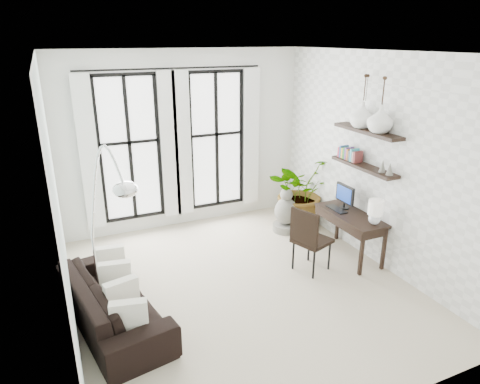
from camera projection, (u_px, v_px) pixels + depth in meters
floor at (241, 286)px, 6.15m from camera, size 5.00×5.00×0.00m
ceiling at (242, 52)px, 5.06m from camera, size 5.00×5.00×0.00m
wall_left at (57, 206)px, 4.74m from camera, size 0.00×5.00×5.00m
wall_right at (377, 161)px, 6.47m from camera, size 0.00×5.00×5.00m
wall_back at (185, 141)px, 7.75m from camera, size 4.50×0.00×4.50m
windows at (175, 145)px, 7.62m from camera, size 3.26×0.13×2.65m
wall_shelves at (363, 152)px, 6.51m from camera, size 0.25×1.30×0.60m
sofa at (112, 301)px, 5.26m from camera, size 1.20×2.25×0.62m
throw_pillows at (119, 286)px, 5.24m from camera, size 0.40×1.52×0.40m
plant at (300, 190)px, 7.98m from camera, size 1.52×1.43×1.35m
desk at (352, 218)px, 6.72m from camera, size 0.53×1.25×1.13m
desk_chair at (309, 237)px, 6.34m from camera, size 0.62×0.62×1.02m
arc_lamp at (106, 189)px, 5.08m from camera, size 0.71×0.78×2.21m
buddha at (286, 213)px, 7.79m from camera, size 0.46×0.46×0.83m
vase_a at (380, 119)px, 6.08m from camera, size 0.37×0.37×0.38m
vase_b at (362, 115)px, 6.42m from camera, size 0.37×0.37×0.38m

